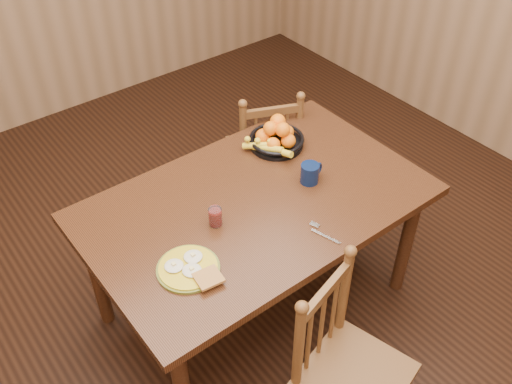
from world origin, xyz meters
TOP-DOWN VIEW (x-y plane):
  - room at (0.00, 0.00)m, footprint 4.52×5.02m
  - dining_table at (0.00, 0.00)m, footprint 1.60×1.00m
  - chair_far at (0.53, 0.60)m, footprint 0.52×0.51m
  - chair_near at (-0.13, -0.78)m, footprint 0.50×0.49m
  - breakfast_plate at (-0.48, -0.17)m, footprint 0.26×0.29m
  - fork at (0.09, -0.35)m, footprint 0.06×0.18m
  - spoon at (-0.47, -0.09)m, footprint 0.05×0.16m
  - coffee_mug at (0.29, -0.05)m, footprint 0.13×0.09m
  - juice_glass at (-0.24, -0.02)m, footprint 0.06×0.06m
  - fruit_bowl at (0.34, 0.27)m, footprint 0.32×0.32m

SIDE VIEW (x-z plane):
  - chair_far at x=0.53m, z-range -0.01..0.87m
  - chair_near at x=-0.13m, z-range -0.01..0.90m
  - dining_table at x=0.00m, z-range 0.29..1.04m
  - fork at x=0.09m, z-range 0.75..0.76m
  - spoon at x=-0.47m, z-range 0.75..0.76m
  - breakfast_plate at x=-0.48m, z-range 0.74..0.78m
  - juice_glass at x=-0.24m, z-range 0.75..0.84m
  - coffee_mug at x=0.29m, z-range 0.75..0.85m
  - fruit_bowl at x=0.34m, z-range 0.72..0.89m
  - room at x=0.00m, z-range -0.01..2.71m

